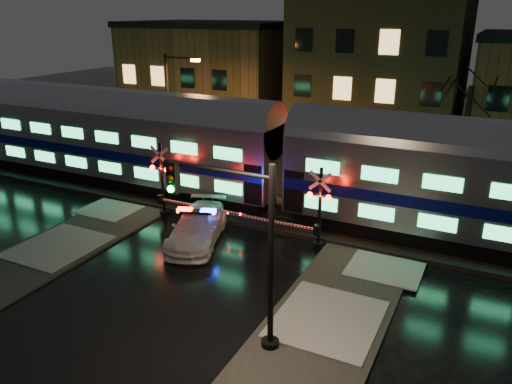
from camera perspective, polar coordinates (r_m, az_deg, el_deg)
ground at (r=23.07m, az=-4.94°, el=-6.69°), size 120.00×120.00×0.00m
ballast at (r=27.02m, az=0.51°, el=-2.21°), size 90.00×4.20×0.24m
sidewalk_left at (r=23.24m, az=-27.07°, el=-8.63°), size 4.00×20.00×0.12m
sidewalk_right at (r=16.05m, az=4.55°, el=-19.86°), size 4.00×20.00×0.12m
building_left at (r=46.55m, az=-4.91°, el=12.72°), size 14.00×10.00×9.00m
building_mid at (r=41.26m, az=14.09°, el=13.04°), size 12.00×11.00×11.50m
train at (r=25.41m, az=3.38°, el=4.09°), size 51.00×3.12×5.92m
police_car at (r=23.69m, az=-6.75°, el=-3.99°), size 3.64×5.59×1.67m
crossing_signal_right at (r=22.78m, az=6.31°, el=-2.67°), size 5.48×0.64×3.88m
crossing_signal_left at (r=26.31m, az=-10.10°, el=0.41°), size 5.65×0.65×4.00m
traffic_light at (r=15.57m, az=-1.62°, el=-6.75°), size 4.04×0.72×6.25m
streetlight at (r=33.28m, az=-9.61°, el=9.61°), size 2.61×0.27×7.79m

